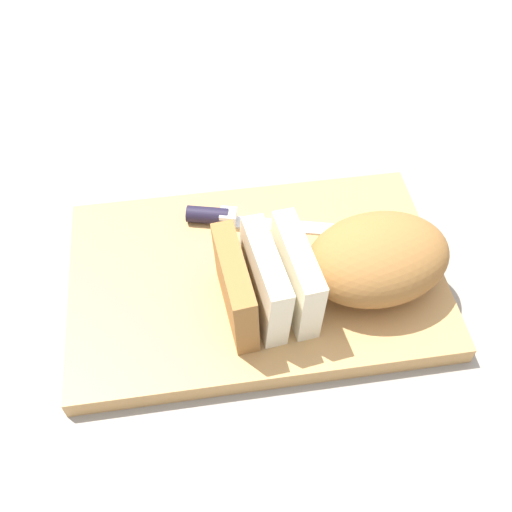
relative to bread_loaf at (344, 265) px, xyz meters
The scene contains 7 objects.
ground_plane 0.12m from the bread_loaf, 25.01° to the right, with size 3.00×3.00×0.00m, color gray.
cutting_board 0.11m from the bread_loaf, 25.01° to the right, with size 0.43×0.28×0.02m, color tan.
bread_loaf is the anchor object (origin of this frame).
bread_knife 0.16m from the bread_loaf, 51.96° to the right, with size 0.26×0.10×0.02m.
crumb_near_knife 0.11m from the bread_loaf, 29.00° to the right, with size 0.01×0.01×0.01m, color #A8753D.
crumb_near_loaf 0.15m from the bread_loaf, 39.55° to the right, with size 0.01×0.01×0.01m, color #A8753D.
crumb_stray_left 0.06m from the bread_loaf, 65.79° to the right, with size 0.01×0.01×0.01m, color #A8753D.
Camera 1 is at (0.08, 0.42, 0.59)m, focal length 41.97 mm.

